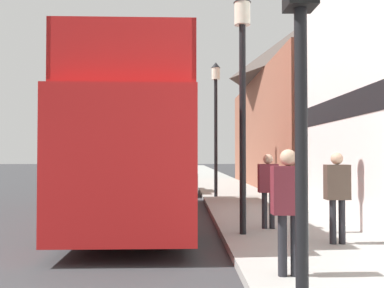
# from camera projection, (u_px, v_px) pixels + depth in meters

# --- Properties ---
(ground_plane) EXTENTS (144.00, 144.00, 0.00)m
(ground_plane) POSITION_uv_depth(u_px,v_px,m) (99.00, 186.00, 25.55)
(ground_plane) COLOR #333335
(sidewalk) EXTENTS (2.84, 108.00, 0.14)m
(sidewalk) POSITION_uv_depth(u_px,v_px,m) (226.00, 188.00, 22.70)
(sidewalk) COLOR #999993
(sidewalk) RESTS_ON ground_plane
(brick_terrace_rear) EXTENTS (6.00, 16.11, 8.84)m
(brick_terrace_rear) POSITION_uv_depth(u_px,v_px,m) (311.00, 103.00, 23.09)
(brick_terrace_rear) COLOR #935642
(brick_terrace_rear) RESTS_ON ground_plane
(tour_bus) EXTENTS (2.56, 10.20, 3.93)m
(tour_bus) POSITION_uv_depth(u_px,v_px,m) (143.00, 151.00, 11.95)
(tour_bus) COLOR red
(tour_bus) RESTS_ON ground_plane
(parked_car_ahead_of_bus) EXTENTS (1.87, 4.04, 1.51)m
(parked_car_ahead_of_bus) POSITION_uv_depth(u_px,v_px,m) (176.00, 178.00, 19.91)
(parked_car_ahead_of_bus) COLOR silver
(parked_car_ahead_of_bus) RESTS_ON ground_plane
(pedestrian_nearest) EXTENTS (0.43, 0.24, 1.63)m
(pedestrian_nearest) POSITION_uv_depth(u_px,v_px,m) (289.00, 199.00, 5.79)
(pedestrian_nearest) COLOR #232328
(pedestrian_nearest) RESTS_ON sidewalk
(pedestrian_second) EXTENTS (0.42, 0.23, 1.61)m
(pedestrian_second) POSITION_uv_depth(u_px,v_px,m) (337.00, 189.00, 7.91)
(pedestrian_second) COLOR #232328
(pedestrian_second) RESTS_ON sidewalk
(pedestrian_third) EXTENTS (0.42, 0.23, 1.59)m
(pedestrian_third) POSITION_uv_depth(u_px,v_px,m) (268.00, 184.00, 9.59)
(pedestrian_third) COLOR #232328
(pedestrian_third) RESTS_ON sidewalk
(traffic_signal) EXTENTS (0.28, 0.42, 3.78)m
(traffic_signal) POSITION_uv_depth(u_px,v_px,m) (301.00, 25.00, 4.18)
(traffic_signal) COLOR black
(traffic_signal) RESTS_ON sidewalk
(lamp_post_nearest) EXTENTS (0.35, 0.35, 4.84)m
(lamp_post_nearest) POSITION_uv_depth(u_px,v_px,m) (242.00, 67.00, 8.97)
(lamp_post_nearest) COLOR black
(lamp_post_nearest) RESTS_ON sidewalk
(lamp_post_second) EXTENTS (0.35, 0.35, 5.17)m
(lamp_post_second) POSITION_uv_depth(u_px,v_px,m) (216.00, 105.00, 17.26)
(lamp_post_second) COLOR black
(lamp_post_second) RESTS_ON sidewalk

